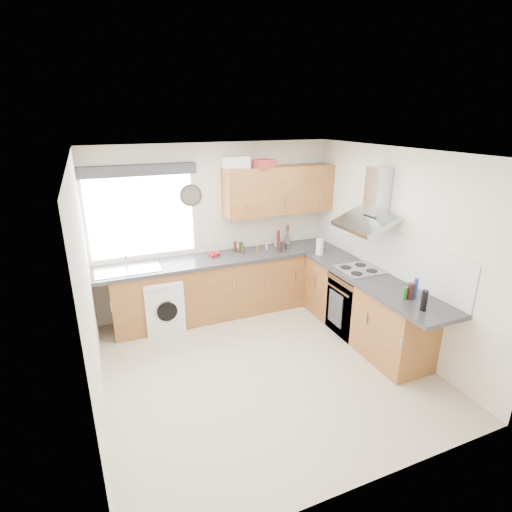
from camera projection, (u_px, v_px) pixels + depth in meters
name	position (u px, v px, depth m)	size (l,w,h in m)	color
ground_plane	(264.00, 367.00, 4.79)	(3.60, 3.60, 0.00)	beige
ceiling	(266.00, 153.00, 3.96)	(3.60, 3.60, 0.02)	white
wall_back	(216.00, 229.00, 5.94)	(3.60, 0.02, 2.50)	silver
wall_front	(369.00, 356.00, 2.81)	(3.60, 0.02, 2.50)	silver
wall_left	(89.00, 297.00, 3.72)	(0.02, 3.60, 2.50)	silver
wall_right	(395.00, 250.00, 5.03)	(0.02, 3.60, 2.50)	silver
window	(142.00, 216.00, 5.45)	(1.40, 0.02, 1.10)	white
window_blind	(138.00, 170.00, 5.16)	(1.50, 0.18, 0.14)	#2C2C31
splashback	(378.00, 248.00, 5.31)	(0.01, 3.00, 0.54)	white
base_cab_back	(217.00, 288.00, 5.93)	(3.00, 0.58, 0.86)	brown
base_cab_corner	(311.00, 273.00, 6.50)	(0.60, 0.60, 0.86)	brown
base_cab_right	(363.00, 307.00, 5.33)	(0.58, 2.10, 0.86)	brown
worktop_back	(223.00, 258.00, 5.80)	(3.60, 0.62, 0.05)	#2B2A2E
worktop_right	(373.00, 280.00, 5.04)	(0.62, 2.42, 0.05)	#2B2A2E
sink	(127.00, 267.00, 5.29)	(0.84, 0.46, 0.10)	#A5ADB4
oven	(356.00, 303.00, 5.46)	(0.56, 0.58, 0.85)	black
hob_plate	(359.00, 270.00, 5.29)	(0.52, 0.52, 0.01)	#A5ADB4
extractor_hood	(371.00, 206.00, 5.05)	(0.52, 0.78, 0.66)	#A5ADB4
upper_cabinets	(279.00, 190.00, 5.95)	(1.70, 0.35, 0.70)	brown
washing_machine	(164.00, 304.00, 5.55)	(0.51, 0.50, 0.75)	white
wall_clock	(191.00, 196.00, 5.60)	(0.31, 0.31, 0.04)	#2C2C31
casserole	(236.00, 162.00, 5.65)	(0.39, 0.28, 0.16)	white
storage_box	(264.00, 164.00, 5.62)	(0.26, 0.21, 0.12)	maroon
utensil_pot	(287.00, 240.00, 6.36)	(0.09, 0.09, 0.13)	#72695C
kitchen_roll	(320.00, 247.00, 5.85)	(0.11, 0.11, 0.23)	white
tomato_cluster	(214.00, 254.00, 5.79)	(0.16, 0.16, 0.07)	#B80C12
jar_0	(278.00, 238.00, 6.22)	(0.05, 0.05, 0.26)	maroon
jar_1	(243.00, 250.00, 5.90)	(0.05, 0.05, 0.13)	#58271F
jar_2	(281.00, 247.00, 5.98)	(0.05, 0.05, 0.15)	black
jar_3	(257.00, 249.00, 5.96)	(0.04, 0.04, 0.10)	brown
jar_4	(267.00, 243.00, 6.07)	(0.04, 0.04, 0.20)	#A19489
jar_5	(277.00, 243.00, 6.27)	(0.07, 0.07, 0.10)	#B0A696
jar_6	(286.00, 247.00, 6.09)	(0.04, 0.04, 0.09)	black
jar_7	(241.00, 248.00, 5.93)	(0.06, 0.06, 0.17)	#153412
jar_8	(235.00, 247.00, 6.00)	(0.04, 0.04, 0.15)	#5F2014
bottle_0	(411.00, 291.00, 4.44)	(0.07, 0.07, 0.19)	#351613
bottle_1	(415.00, 288.00, 4.44)	(0.05, 0.05, 0.24)	navy
bottle_2	(405.00, 293.00, 4.44)	(0.05, 0.05, 0.14)	#25561F
bottle_3	(424.00, 301.00, 4.17)	(0.07, 0.07, 0.23)	black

